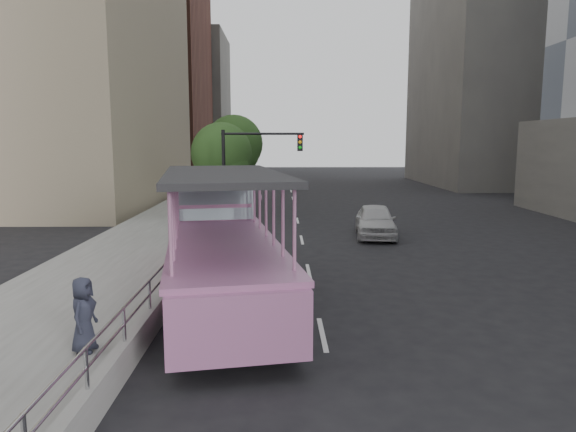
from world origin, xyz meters
name	(u,v)px	position (x,y,z in m)	size (l,w,h in m)	color
ground	(281,308)	(0.00, 0.00, 0.00)	(160.00, 160.00, 0.00)	black
sidewalk	(159,237)	(-5.75, 10.00, 0.15)	(5.50, 80.00, 0.30)	#A0A09B
kerb_wall	(182,273)	(-3.12, 2.00, 0.48)	(0.24, 30.00, 0.36)	#9B9A96
guardrail	(181,253)	(-3.12, 2.00, 1.14)	(0.07, 22.00, 0.71)	#B3B4B8
duck_boat	(221,250)	(-1.79, 1.14, 1.42)	(4.70, 11.80, 3.82)	black
car	(375,221)	(4.64, 10.86, 0.78)	(1.86, 4.60, 1.57)	silver
pedestrian_far	(83,314)	(-4.06, -3.62, 1.09)	(0.77, 0.50, 1.58)	#262938
parking_sign	(223,204)	(-2.60, 9.26, 1.80)	(0.28, 0.60, 2.89)	black
traffic_signal	(247,163)	(-1.70, 12.50, 3.50)	(4.20, 0.32, 5.20)	black
street_tree_near	(223,155)	(-3.30, 15.93, 3.82)	(3.52, 3.52, 5.72)	#372819
street_tree_far	(235,146)	(-3.10, 21.93, 4.31)	(3.97, 3.97, 6.45)	#372819
midrise_brick	(126,69)	(-18.00, 48.00, 13.00)	(18.00, 16.00, 26.00)	brown
midrise_stone_a	(527,32)	(26.00, 42.00, 16.00)	(20.00, 20.00, 32.00)	slate
midrise_stone_b	(172,105)	(-16.00, 64.00, 10.00)	(16.00, 14.00, 20.00)	slate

